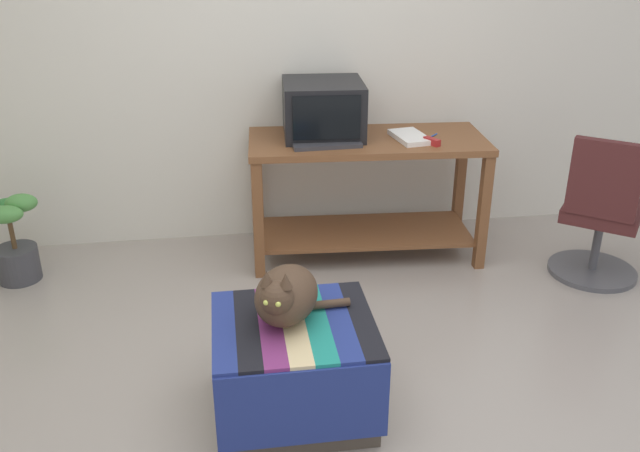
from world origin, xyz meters
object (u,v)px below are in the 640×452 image
at_px(potted_plant, 13,240).
at_px(office_chair, 600,218).
at_px(stapler, 432,141).
at_px(cat, 286,295).
at_px(desk, 366,176).
at_px(ottoman_with_blanket, 295,368).
at_px(keyboard, 327,144).
at_px(tv_monitor, 323,110).
at_px(book, 410,137).

height_order(potted_plant, office_chair, office_chair).
bearing_deg(stapler, potted_plant, 148.42).
distance_m(cat, potted_plant, 2.06).
distance_m(desk, ottoman_with_blanket, 1.64).
height_order(keyboard, stapler, stapler).
relative_size(tv_monitor, ottoman_with_blanket, 0.75).
bearing_deg(ottoman_with_blanket, stapler, 53.47).
distance_m(potted_plant, stapler, 2.53).
bearing_deg(potted_plant, keyboard, -2.09).
distance_m(desk, office_chair, 1.40).
distance_m(desk, stapler, 0.47).
xyz_separation_m(tv_monitor, potted_plant, (-1.87, -0.16, -0.67)).
distance_m(book, potted_plant, 2.43).
relative_size(ottoman_with_blanket, cat, 1.46).
xyz_separation_m(desk, stapler, (0.35, -0.18, 0.27)).
bearing_deg(tv_monitor, desk, -18.91).
bearing_deg(stapler, book, 100.57).
relative_size(desk, tv_monitor, 2.90).
bearing_deg(ottoman_with_blanket, cat, 134.59).
bearing_deg(stapler, ottoman_with_blanket, -155.11).
relative_size(ottoman_with_blanket, stapler, 6.14).
height_order(desk, keyboard, keyboard).
distance_m(book, ottoman_with_blanket, 1.76).
height_order(ottoman_with_blanket, office_chair, office_chair).
bearing_deg(potted_plant, stapler, -2.99).
relative_size(book, potted_plant, 0.52).
relative_size(tv_monitor, stapler, 4.59).
height_order(keyboard, office_chair, office_chair).
xyz_separation_m(desk, tv_monitor, (-0.26, 0.11, 0.40)).
bearing_deg(book, cat, -131.91).
height_order(tv_monitor, ottoman_with_blanket, tv_monitor).
distance_m(ottoman_with_blanket, potted_plant, 2.08).
bearing_deg(potted_plant, ottoman_with_blanket, -43.70).
distance_m(tv_monitor, potted_plant, 1.99).
xyz_separation_m(cat, potted_plant, (-1.47, 1.41, -0.31)).
bearing_deg(potted_plant, tv_monitor, 4.86).
distance_m(cat, stapler, 1.63).
height_order(ottoman_with_blanket, stapler, stapler).
height_order(book, cat, book).
height_order(cat, stapler, stapler).
relative_size(desk, book, 4.90).
distance_m(ottoman_with_blanket, office_chair, 2.14).
bearing_deg(potted_plant, book, -0.22).
distance_m(desk, tv_monitor, 0.49).
height_order(keyboard, cat, keyboard).
distance_m(potted_plant, office_chair, 3.44).
bearing_deg(keyboard, stapler, -7.91).
relative_size(cat, potted_plant, 0.80).
xyz_separation_m(ottoman_with_blanket, office_chair, (1.91, 0.96, 0.16)).
height_order(tv_monitor, keyboard, tv_monitor).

